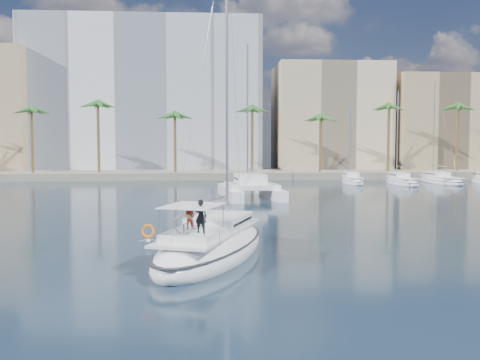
{
  "coord_description": "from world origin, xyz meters",
  "views": [
    {
      "loc": [
        -1.12,
        -28.07,
        5.85
      ],
      "look_at": [
        0.84,
        1.5,
        3.78
      ],
      "focal_mm": 40.0,
      "sensor_mm": 36.0,
      "label": 1
    }
  ],
  "objects": [
    {
      "name": "ground",
      "position": [
        0.0,
        0.0,
        0.0
      ],
      "size": [
        160.0,
        160.0,
        0.0
      ],
      "primitive_type": "plane",
      "color": "black",
      "rests_on": "ground"
    },
    {
      "name": "quay",
      "position": [
        0.0,
        61.0,
        0.6
      ],
      "size": [
        120.0,
        14.0,
        1.2
      ],
      "primitive_type": "cube",
      "color": "gray",
      "rests_on": "ground"
    },
    {
      "name": "building_modern",
      "position": [
        -12.0,
        73.0,
        14.0
      ],
      "size": [
        42.0,
        16.0,
        28.0
      ],
      "primitive_type": "cube",
      "color": "white",
      "rests_on": "ground"
    },
    {
      "name": "building_beige",
      "position": [
        22.0,
        70.0,
        10.0
      ],
      "size": [
        20.0,
        14.0,
        20.0
      ],
      "primitive_type": "cube",
      "color": "beige",
      "rests_on": "ground"
    },
    {
      "name": "building_tan_right",
      "position": [
        42.0,
        68.0,
        9.0
      ],
      "size": [
        18.0,
        12.0,
        18.0
      ],
      "primitive_type": "cube",
      "color": "tan",
      "rests_on": "ground"
    },
    {
      "name": "palm_centre",
      "position": [
        0.0,
        57.0,
        10.28
      ],
      "size": [
        3.6,
        3.6,
        12.3
      ],
      "color": "brown",
      "rests_on": "ground"
    },
    {
      "name": "palm_right",
      "position": [
        34.0,
        57.0,
        10.28
      ],
      "size": [
        3.6,
        3.6,
        12.3
      ],
      "color": "brown",
      "rests_on": "ground"
    },
    {
      "name": "main_sloop",
      "position": [
        -0.76,
        -1.0,
        0.55
      ],
      "size": [
        7.95,
        13.08,
        18.51
      ],
      "rotation": [
        0.0,
        0.0,
        -0.35
      ],
      "color": "white",
      "rests_on": "ground"
    },
    {
      "name": "catamaran",
      "position": [
        3.75,
        28.51,
        1.13
      ],
      "size": [
        6.69,
        11.75,
        16.51
      ],
      "rotation": [
        0.0,
        0.0,
        0.1
      ],
      "color": "white",
      "rests_on": "ground"
    },
    {
      "name": "seagull",
      "position": [
        -4.3,
        2.04,
        0.33
      ],
      "size": [
        1.12,
        0.48,
        0.21
      ],
      "color": "silver",
      "rests_on": "ground"
    },
    {
      "name": "moored_yacht_a",
      "position": [
        20.0,
        47.0,
        0.0
      ],
      "size": [
        3.37,
        9.52,
        11.9
      ],
      "primitive_type": null,
      "rotation": [
        0.0,
        0.0,
        -0.07
      ],
      "color": "white",
      "rests_on": "ground"
    },
    {
      "name": "moored_yacht_b",
      "position": [
        26.5,
        45.0,
        0.0
      ],
      "size": [
        3.32,
        10.83,
        13.72
      ],
      "primitive_type": null,
      "rotation": [
        0.0,
        0.0,
        -0.02
      ],
      "color": "white",
      "rests_on": "ground"
    },
    {
      "name": "moored_yacht_c",
      "position": [
        33.0,
        47.0,
        0.0
      ],
      "size": [
        3.98,
        12.33,
        15.54
      ],
      "primitive_type": null,
      "rotation": [
        0.0,
        0.0,
        0.03
      ],
      "color": "white",
      "rests_on": "ground"
    }
  ]
}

